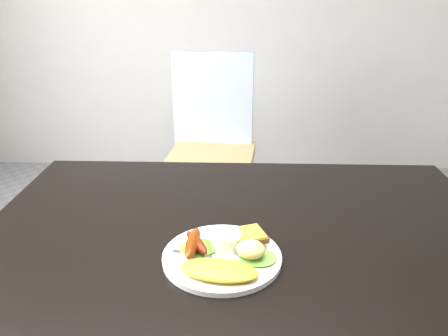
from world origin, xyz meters
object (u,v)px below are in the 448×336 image
object	(u,v)px
dining_chair	(211,158)
person	(306,157)
plate	(222,257)
dining_table	(242,235)

from	to	relation	value
dining_chair	person	distance (m)	0.66
person	plate	xyz separation A→B (m)	(-0.30, -0.86, 0.11)
person	dining_chair	bearing A→B (deg)	-36.59
dining_chair	plate	size ratio (longest dim) A/B	1.77
dining_table	dining_chair	xyz separation A→B (m)	(-0.15, 1.21, -0.28)
dining_table	plate	bearing A→B (deg)	-107.56
dining_chair	plate	world-z (taller)	plate
dining_table	dining_chair	world-z (taller)	dining_table
dining_chair	person	size ratio (longest dim) A/B	0.33
dining_chair	plate	distance (m)	1.38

